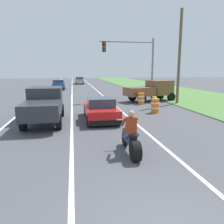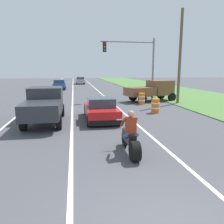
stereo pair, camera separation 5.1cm
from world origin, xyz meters
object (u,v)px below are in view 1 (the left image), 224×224
traffic_light_mast_near (136,59)px  distant_car_far_ahead (59,84)px  pickup_truck_left_lane_dark_grey (44,104)px  pickup_truck_right_shoulder_brown (151,90)px  construction_barrel_nearest (155,106)px  distant_car_further_ahead (80,80)px  sports_car_red (100,110)px  motorcycle_with_rider (131,139)px  construction_barrel_mid (141,99)px

traffic_light_mast_near → distant_car_far_ahead: 16.67m
pickup_truck_left_lane_dark_grey → pickup_truck_right_shoulder_brown: bearing=40.1°
pickup_truck_left_lane_dark_grey → construction_barrel_nearest: pickup_truck_left_lane_dark_grey is taller
construction_barrel_nearest → distant_car_far_ahead: distant_car_far_ahead is taller
distant_car_far_ahead → distant_car_further_ahead: (3.58, 13.03, 0.00)m
construction_barrel_nearest → distant_car_far_ahead: size_ratio=0.25×
distant_car_far_ahead → pickup_truck_right_shoulder_brown: bearing=-57.0°
pickup_truck_right_shoulder_brown → construction_barrel_nearest: size_ratio=5.14×
sports_car_red → pickup_truck_right_shoulder_brown: 9.56m
motorcycle_with_rider → sports_car_red: motorcycle_with_rider is taller
traffic_light_mast_near → distant_car_further_ahead: traffic_light_mast_near is taller
construction_barrel_mid → traffic_light_mast_near: bearing=85.4°
pickup_truck_left_lane_dark_grey → traffic_light_mast_near: bearing=47.4°
construction_barrel_nearest → construction_barrel_mid: bearing=86.9°
pickup_truck_left_lane_dark_grey → pickup_truck_right_shoulder_brown: (9.16, 7.72, 0.00)m
traffic_light_mast_near → pickup_truck_left_lane_dark_grey: bearing=-132.6°
pickup_truck_right_shoulder_brown → distant_car_far_ahead: bearing=123.0°
motorcycle_with_rider → distant_car_far_ahead: bearing=98.3°
motorcycle_with_rider → pickup_truck_left_lane_dark_grey: bearing=122.5°
motorcycle_with_rider → traffic_light_mast_near: (4.14, 14.13, 3.45)m
pickup_truck_left_lane_dark_grey → pickup_truck_right_shoulder_brown: same height
traffic_light_mast_near → distant_car_far_ahead: (-8.24, 14.11, -3.27)m
distant_car_further_ahead → traffic_light_mast_near: bearing=-80.2°
construction_barrel_mid → pickup_truck_right_shoulder_brown: bearing=49.4°
pickup_truck_left_lane_dark_grey → distant_car_further_ahead: size_ratio=1.20×
construction_barrel_mid → motorcycle_with_rider: bearing=-108.8°
pickup_truck_left_lane_dark_grey → construction_barrel_mid: size_ratio=4.80×
motorcycle_with_rider → construction_barrel_mid: bearing=71.2°
sports_car_red → construction_barrel_nearest: sports_car_red is taller
pickup_truck_right_shoulder_brown → pickup_truck_left_lane_dark_grey: bearing=-139.9°
sports_car_red → traffic_light_mast_near: (4.51, 8.22, 3.41)m
traffic_light_mast_near → construction_barrel_nearest: 7.50m
traffic_light_mast_near → construction_barrel_mid: bearing=-94.6°
sports_car_red → construction_barrel_nearest: 4.40m
sports_car_red → pickup_truck_left_lane_dark_grey: size_ratio=0.90×
motorcycle_with_rider → traffic_light_mast_near: traffic_light_mast_near is taller
sports_car_red → distant_car_further_ahead: distant_car_further_ahead is taller
motorcycle_with_rider → traffic_light_mast_near: size_ratio=0.37×
construction_barrel_mid → distant_car_far_ahead: 18.53m
pickup_truck_left_lane_dark_grey → construction_barrel_mid: pickup_truck_left_lane_dark_grey is taller
sports_car_red → distant_car_far_ahead: (-3.73, 22.33, 0.14)m
pickup_truck_left_lane_dark_grey → distant_car_further_ahead: bearing=85.0°
sports_car_red → traffic_light_mast_near: size_ratio=0.72×
pickup_truck_left_lane_dark_grey → construction_barrel_nearest: 7.59m
traffic_light_mast_near → construction_barrel_mid: (-0.21, -2.58, -3.54)m
pickup_truck_left_lane_dark_grey → construction_barrel_mid: 9.58m
distant_car_far_ahead → distant_car_further_ahead: size_ratio=1.00×
sports_car_red → pickup_truck_right_shoulder_brown: bearing=51.8°
distant_car_further_ahead → pickup_truck_left_lane_dark_grey: bearing=-95.0°
distant_car_far_ahead → distant_car_further_ahead: 13.51m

